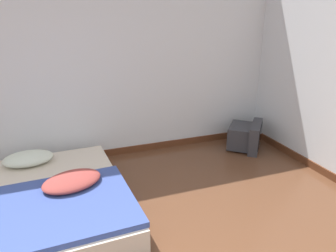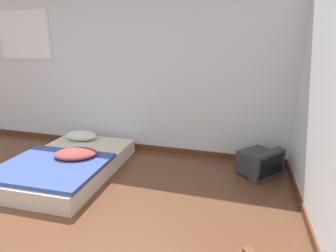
{
  "view_description": "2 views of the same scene",
  "coord_description": "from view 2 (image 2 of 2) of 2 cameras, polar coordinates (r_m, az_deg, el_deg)",
  "views": [
    {
      "loc": [
        0.02,
        -1.01,
        1.82
      ],
      "look_at": [
        1.17,
        2.07,
        0.64
      ],
      "focal_mm": 35.0,
      "sensor_mm": 36.0,
      "label": 1
    },
    {
      "loc": [
        2.2,
        -0.92,
        1.67
      ],
      "look_at": [
        1.31,
        2.13,
        0.7
      ],
      "focal_mm": 28.0,
      "sensor_mm": 36.0,
      "label": 2
    }
  ],
  "objects": [
    {
      "name": "mattress_bed",
      "position": [
        3.87,
        -20.88,
        -7.53
      ],
      "size": [
        1.31,
        1.85,
        0.36
      ],
      "color": "beige",
      "rests_on": "ground_plane"
    },
    {
      "name": "wall_back",
      "position": [
        4.48,
        -13.79,
        11.65
      ],
      "size": [
        8.2,
        0.08,
        2.6
      ],
      "color": "silver",
      "rests_on": "ground_plane"
    },
    {
      "name": "crt_tv",
      "position": [
        3.76,
        19.34,
        -7.52
      ],
      "size": [
        0.64,
        0.65,
        0.37
      ],
      "color": "#333338",
      "rests_on": "ground_plane"
    }
  ]
}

